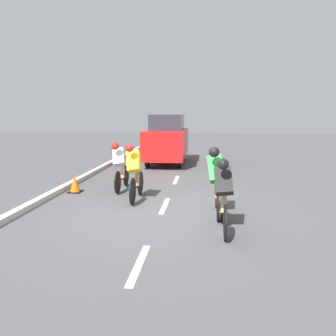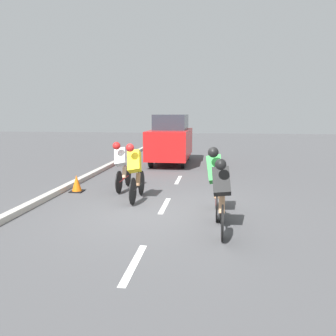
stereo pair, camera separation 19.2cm
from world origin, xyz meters
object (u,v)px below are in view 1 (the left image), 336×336
(support_car, at_px, (167,139))
(cyclist_black, at_px, (224,193))
(traffic_cone, at_px, (75,184))
(cyclist_yellow, at_px, (135,171))
(cyclist_green, at_px, (216,179))
(cyclist_white, at_px, (120,165))

(support_car, bearing_deg, cyclist_black, 103.65)
(support_car, height_order, traffic_cone, support_car)
(traffic_cone, bearing_deg, cyclist_black, 146.08)
(support_car, distance_m, traffic_cone, 6.20)
(cyclist_yellow, distance_m, traffic_cone, 2.11)
(cyclist_green, relative_size, cyclist_black, 1.01)
(cyclist_black, bearing_deg, support_car, -76.35)
(cyclist_green, height_order, support_car, support_car)
(cyclist_green, distance_m, traffic_cone, 4.35)
(cyclist_black, bearing_deg, cyclist_yellow, -43.69)
(traffic_cone, bearing_deg, support_car, -109.06)
(cyclist_green, xyz_separation_m, cyclist_black, (-0.11, 1.07, -0.07))
(cyclist_yellow, height_order, support_car, support_car)
(cyclist_green, bearing_deg, support_car, -75.26)
(cyclist_yellow, height_order, cyclist_black, cyclist_yellow)
(cyclist_white, distance_m, cyclist_yellow, 1.29)
(cyclist_black, xyz_separation_m, traffic_cone, (4.08, -2.74, -0.53))
(cyclist_white, height_order, traffic_cone, cyclist_white)
(cyclist_white, relative_size, cyclist_green, 1.00)
(support_car, relative_size, traffic_cone, 8.02)
(cyclist_black, relative_size, traffic_cone, 3.34)
(cyclist_green, bearing_deg, cyclist_yellow, -25.93)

